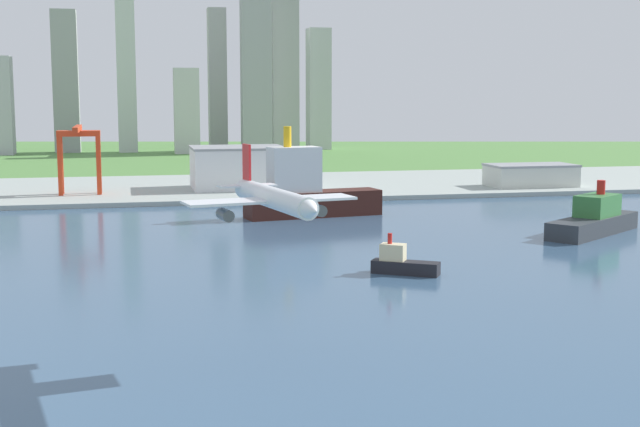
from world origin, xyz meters
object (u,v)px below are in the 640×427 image
object	(u,v)px
airplane_landing	(274,199)
container_barge	(594,220)
warehouse_annex	(531,175)
port_crane_red	(79,145)
cargo_ship	(307,192)
tugboat_small	(402,263)
warehouse_main	(238,167)

from	to	relation	value
airplane_landing	container_barge	xyz separation A→B (m)	(147.43, 138.75, -27.93)
container_barge	warehouse_annex	bearing A→B (deg)	73.06
port_crane_red	warehouse_annex	bearing A→B (deg)	-2.35
airplane_landing	port_crane_red	xyz separation A→B (m)	(-50.28, 298.22, -5.72)
container_barge	port_crane_red	xyz separation A→B (m)	(-197.71, 159.46, 22.20)
container_barge	cargo_ship	xyz separation A→B (m)	(-98.02, 71.25, 5.57)
airplane_landing	container_barge	distance (m)	204.37
warehouse_annex	container_barge	bearing A→B (deg)	-106.94
airplane_landing	tugboat_small	bearing A→B (deg)	57.49
port_crane_red	warehouse_main	xyz separation A→B (m)	(82.59, 14.97, -14.00)
container_barge	port_crane_red	bearing A→B (deg)	141.11
tugboat_small	port_crane_red	distance (m)	240.58
warehouse_main	port_crane_red	bearing A→B (deg)	-169.73
cargo_ship	warehouse_annex	distance (m)	163.52
tugboat_small	warehouse_main	xyz separation A→B (m)	(-19.91, 231.24, 10.42)
cargo_ship	tugboat_small	bearing A→B (deg)	-88.74
cargo_ship	tugboat_small	distance (m)	128.33
container_barge	cargo_ship	bearing A→B (deg)	143.99
airplane_landing	port_crane_red	distance (m)	302.48
airplane_landing	warehouse_main	xyz separation A→B (m)	(32.31, 313.19, -19.72)
airplane_landing	warehouse_annex	world-z (taller)	airplane_landing
tugboat_small	warehouse_main	world-z (taller)	warehouse_main
cargo_ship	container_barge	bearing A→B (deg)	-36.01
port_crane_red	airplane_landing	bearing A→B (deg)	-80.43
tugboat_small	port_crane_red	size ratio (longest dim) A/B	0.45
airplane_landing	cargo_ship	distance (m)	216.89
cargo_ship	tugboat_small	xyz separation A→B (m)	(2.81, -128.06, -7.78)
airplane_landing	warehouse_annex	xyz separation A→B (m)	(192.97, 288.25, -24.93)
container_barge	port_crane_red	world-z (taller)	port_crane_red
port_crane_red	warehouse_annex	world-z (taller)	port_crane_red
cargo_ship	airplane_landing	bearing A→B (deg)	-103.24
port_crane_red	warehouse_annex	xyz separation A→B (m)	(243.25, -9.97, -19.20)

